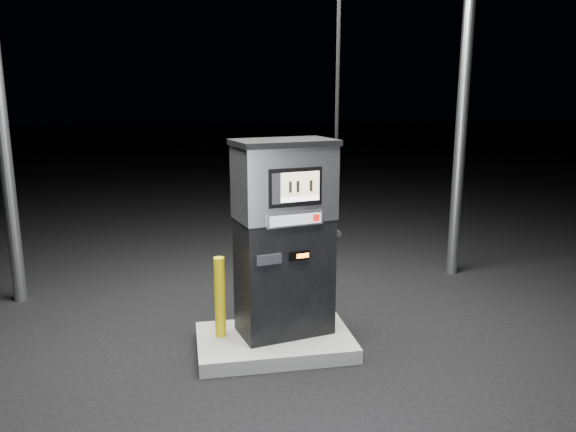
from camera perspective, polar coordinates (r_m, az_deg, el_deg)
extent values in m
plane|color=black|center=(6.05, -1.36, -13.34)|extent=(80.00, 80.00, 0.00)
cube|color=slate|center=(6.02, -1.36, -12.70)|extent=(1.60, 1.00, 0.15)
cylinder|color=gray|center=(7.68, -27.09, 8.30)|extent=(0.16, 0.16, 4.50)
cylinder|color=gray|center=(8.33, 17.24, 9.36)|extent=(0.16, 0.16, 4.50)
cube|color=black|center=(5.87, -0.39, -6.09)|extent=(1.03, 0.72, 1.23)
cube|color=silver|center=(5.63, -0.41, 3.44)|extent=(1.05, 0.75, 0.74)
cube|color=black|center=(5.58, -0.42, 7.49)|extent=(1.10, 0.79, 0.06)
cube|color=black|center=(5.37, 0.75, 2.94)|extent=(0.55, 0.14, 0.37)
cube|color=tan|center=(5.37, 1.25, 3.25)|extent=(0.40, 0.09, 0.24)
cube|color=white|center=(5.39, 1.25, 1.75)|extent=(0.40, 0.09, 0.05)
cube|color=silver|center=(5.43, 0.74, -0.34)|extent=(0.58, 0.15, 0.14)
cube|color=#9EA1A6|center=(5.42, 0.81, -0.38)|extent=(0.53, 0.12, 0.10)
cube|color=#B2130B|center=(5.50, 2.89, -0.19)|extent=(0.07, 0.02, 0.07)
cube|color=black|center=(5.55, 1.18, -4.06)|extent=(0.22, 0.06, 0.09)
cube|color=orange|center=(5.55, 1.51, -4.06)|extent=(0.13, 0.03, 0.04)
cube|color=black|center=(5.43, -1.95, -4.45)|extent=(0.26, 0.08, 0.10)
cube|color=black|center=(5.96, 4.21, -1.64)|extent=(0.13, 0.19, 0.25)
cylinder|color=gray|center=(5.98, 4.71, -1.59)|extent=(0.11, 0.23, 0.07)
cylinder|color=black|center=(5.75, 5.07, 14.38)|extent=(0.04, 0.04, 3.05)
cylinder|color=#D2BB0B|center=(5.86, -6.93, -8.19)|extent=(0.13, 0.13, 0.85)
cylinder|color=#D2BB0B|center=(6.11, 3.46, -7.56)|extent=(0.12, 0.12, 0.78)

